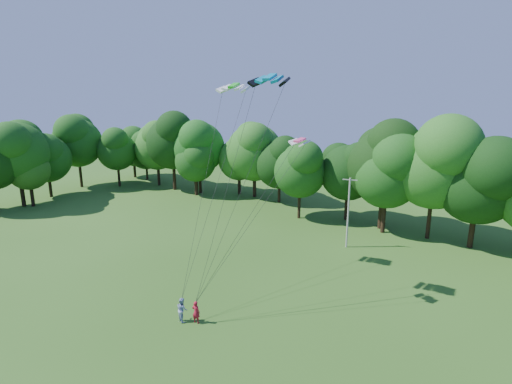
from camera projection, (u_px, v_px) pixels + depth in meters
The scene contains 9 objects.
utility_pole at pixel (348, 212), 39.88m from camera, with size 1.40×0.51×7.20m.
kite_flyer_left at pixel (196, 312), 27.05m from camera, with size 0.59×0.39×1.61m, color #B0162B.
kite_flyer_right at pixel (182, 309), 27.30m from camera, with size 0.83×0.65×1.70m, color #92A5CB.
kite_teal at pixel (270, 77), 27.82m from camera, with size 3.01×1.72×0.56m.
kite_green at pixel (234, 86), 33.26m from camera, with size 2.93×1.80×0.50m.
kite_pink at pixel (300, 140), 27.40m from camera, with size 1.72×1.19×0.30m.
tree_back_west at pixel (199, 143), 61.26m from camera, with size 8.72×8.72×12.68m.
tree_back_center at pixel (385, 158), 44.53m from camera, with size 9.13×9.13×13.28m.
tree_flank_west at pixel (28, 167), 54.45m from camera, with size 6.07×6.07×8.83m.
Camera 1 is at (18.06, -8.08, 15.17)m, focal length 28.00 mm.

